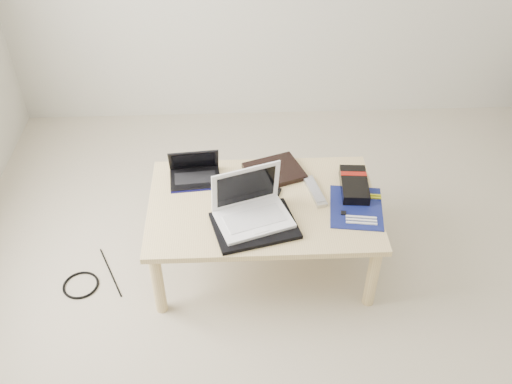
{
  "coord_description": "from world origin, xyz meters",
  "views": [
    {
      "loc": [
        -0.53,
        -1.5,
        2.2
      ],
      "look_at": [
        -0.45,
        0.56,
        0.47
      ],
      "focal_mm": 40.0,
      "sensor_mm": 36.0,
      "label": 1
    }
  ],
  "objects_px": {
    "gpu_box": "(354,185)",
    "coffee_table": "(263,210)",
    "white_laptop": "(251,208)",
    "netbook": "(195,173)"
  },
  "relations": [
    {
      "from": "gpu_box",
      "to": "coffee_table",
      "type": "bearing_deg",
      "value": -169.83
    },
    {
      "from": "white_laptop",
      "to": "netbook",
      "type": "bearing_deg",
      "value": 130.83
    },
    {
      "from": "coffee_table",
      "to": "gpu_box",
      "type": "distance_m",
      "value": 0.47
    },
    {
      "from": "coffee_table",
      "to": "white_laptop",
      "type": "bearing_deg",
      "value": -118.04
    },
    {
      "from": "netbook",
      "to": "gpu_box",
      "type": "bearing_deg",
      "value": -8.76
    },
    {
      "from": "white_laptop",
      "to": "gpu_box",
      "type": "height_order",
      "value": "white_laptop"
    },
    {
      "from": "white_laptop",
      "to": "gpu_box",
      "type": "distance_m",
      "value": 0.55
    },
    {
      "from": "netbook",
      "to": "gpu_box",
      "type": "relative_size",
      "value": 1.0
    },
    {
      "from": "white_laptop",
      "to": "gpu_box",
      "type": "xyz_separation_m",
      "value": [
        0.51,
        0.19,
        -0.04
      ]
    },
    {
      "from": "white_laptop",
      "to": "gpu_box",
      "type": "bearing_deg",
      "value": 20.74
    }
  ]
}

